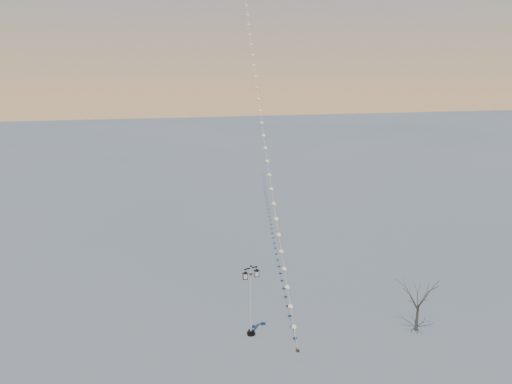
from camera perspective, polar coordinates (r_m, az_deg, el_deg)
name	(u,v)px	position (r m, az deg, el deg)	size (l,w,h in m)	color
ground	(299,351)	(30.01, 5.37, -19.00)	(300.00, 300.00, 0.00)	#555656
street_lamp	(251,297)	(30.08, -0.63, -12.86)	(1.21, 0.64, 4.88)	black
bare_tree	(419,297)	(32.40, 19.54, -12.16)	(2.12, 2.12, 3.51)	#3E3429
kite_train	(256,61)	(45.61, 0.01, 15.93)	(5.48, 42.28, 35.39)	#2F2316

